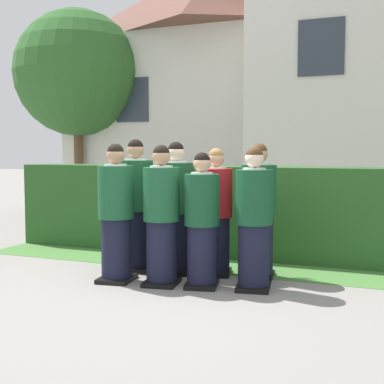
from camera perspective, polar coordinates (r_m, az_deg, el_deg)
ground_plane at (r=6.19m, az=-1.06°, el=-9.95°), size 60.00×60.00×0.00m
student_front_row_0 at (r=6.29m, az=-8.15°, el=-2.58°), size 0.44×0.51×1.62m
student_front_row_1 at (r=6.08m, az=-3.29°, el=-2.86°), size 0.44×0.51×1.61m
student_front_row_2 at (r=5.97m, az=1.08°, el=-3.39°), size 0.44×0.52×1.52m
student_front_row_3 at (r=5.90m, az=6.67°, el=-3.22°), size 0.44×0.51×1.58m
student_rear_row_0 at (r=6.84m, az=-6.04°, el=-1.73°), size 0.47×0.56×1.69m
student_rear_row_1 at (r=6.68m, az=-1.72°, el=-2.01°), size 0.46×0.53×1.65m
student_in_red_blazer at (r=6.57m, az=2.57°, el=-2.48°), size 0.45×0.51×1.57m
student_rear_row_3 at (r=6.46m, az=7.16°, el=-2.35°), size 0.44×0.54×1.63m
hedge at (r=7.81m, az=4.41°, el=-2.05°), size 7.00×0.70×1.31m
school_building_main at (r=14.83m, az=3.58°, el=12.21°), size 8.31×4.28×6.88m
oak_tree_left at (r=14.31m, az=-12.22°, el=12.35°), size 3.23×3.23×5.15m
lawn_strip at (r=7.16m, az=2.40°, el=-7.91°), size 7.00×0.90×0.01m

